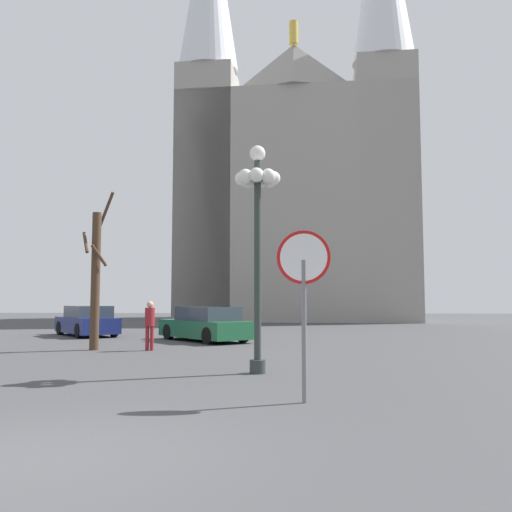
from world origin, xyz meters
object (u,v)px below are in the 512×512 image
street_lamp (258,211)px  bare_tree (96,277)px  cathedral (297,180)px  stop_sign (304,279)px  parked_car_near_navy (87,322)px  pedestrian_walking (150,321)px  parked_car_far_green (205,325)px

street_lamp → bare_tree: 7.84m
cathedral → stop_sign: bearing=-90.2°
cathedral → stop_sign: size_ratio=13.19×
street_lamp → parked_car_near_navy: size_ratio=1.20×
parked_car_near_navy → pedestrian_walking: pedestrian_walking is taller
street_lamp → parked_car_far_green: 10.08m
street_lamp → bare_tree: size_ratio=0.99×
bare_tree → parked_car_near_navy: bearing=113.4°
stop_sign → parked_car_near_navy: bearing=122.3°
stop_sign → street_lamp: street_lamp is taller
stop_sign → parked_car_far_green: stop_sign is taller
parked_car_near_navy → parked_car_far_green: size_ratio=0.95×
parked_car_near_navy → parked_car_far_green: bearing=-24.1°
stop_sign → parked_car_far_green: bearing=106.4°
stop_sign → cathedral: bearing=89.8°
bare_tree → pedestrian_walking: size_ratio=3.30×
parked_car_near_navy → pedestrian_walking: (4.76, -6.73, 0.32)m
street_lamp → pedestrian_walking: size_ratio=3.26×
pedestrian_walking → cathedral: bearing=79.4°
stop_sign → pedestrian_walking: bearing=119.8°
street_lamp → parked_car_far_green: (-2.73, 9.22, -3.04)m
stop_sign → pedestrian_walking: stop_sign is taller
parked_car_near_navy → pedestrian_walking: 8.25m
pedestrian_walking → stop_sign: bearing=-60.2°
cathedral → parked_car_near_navy: bearing=-116.1°
cathedral → bare_tree: bearing=-104.5°
cathedral → bare_tree: (-6.87, -26.61, -9.18)m
parked_car_near_navy → bare_tree: bearing=-66.6°
pedestrian_walking → parked_car_far_green: bearing=74.2°
stop_sign → bare_tree: size_ratio=0.53×
stop_sign → parked_car_near_navy: stop_sign is taller
parked_car_far_green → pedestrian_walking: pedestrian_walking is taller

